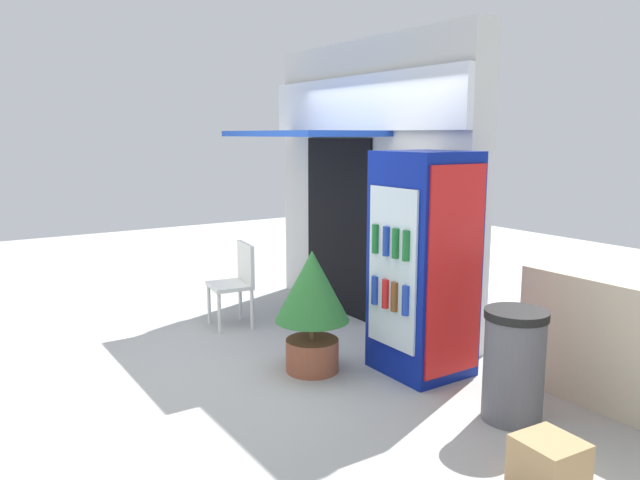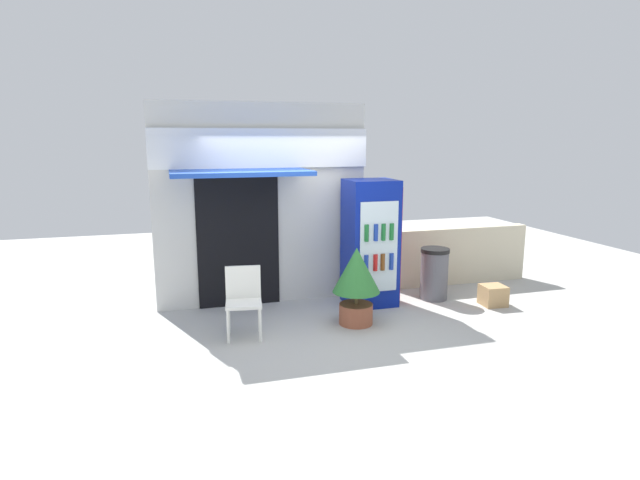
% 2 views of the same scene
% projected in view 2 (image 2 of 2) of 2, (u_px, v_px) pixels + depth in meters
% --- Properties ---
extents(ground, '(16.00, 16.00, 0.00)m').
position_uv_depth(ground, '(313.00, 332.00, 6.71)').
color(ground, '#B2B2AD').
extents(storefront_building, '(3.15, 1.27, 2.97)m').
position_uv_depth(storefront_building, '(260.00, 202.00, 7.69)').
color(storefront_building, silver).
rests_on(storefront_building, ground).
extents(drink_cooler, '(0.73, 0.71, 1.87)m').
position_uv_depth(drink_cooler, '(371.00, 243.00, 7.69)').
color(drink_cooler, navy).
rests_on(drink_cooler, ground).
extents(plastic_chair, '(0.49, 0.46, 0.88)m').
position_uv_depth(plastic_chair, '(243.00, 296.00, 6.50)').
color(plastic_chair, white).
rests_on(plastic_chair, ground).
extents(potted_plant_near_shop, '(0.63, 0.63, 1.05)m').
position_uv_depth(potted_plant_near_shop, '(356.00, 278.00, 6.88)').
color(potted_plant_near_shop, '#995138').
rests_on(potted_plant_near_shop, ground).
extents(trash_bin, '(0.44, 0.44, 0.80)m').
position_uv_depth(trash_bin, '(434.00, 274.00, 8.01)').
color(trash_bin, '#595960').
rests_on(trash_bin, ground).
extents(stone_boundary_wall, '(2.53, 0.21, 0.97)m').
position_uv_depth(stone_boundary_wall, '(457.00, 255.00, 8.88)').
color(stone_boundary_wall, beige).
rests_on(stone_boundary_wall, ground).
extents(cardboard_box, '(0.36, 0.35, 0.30)m').
position_uv_depth(cardboard_box, '(493.00, 295.00, 7.75)').
color(cardboard_box, tan).
rests_on(cardboard_box, ground).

